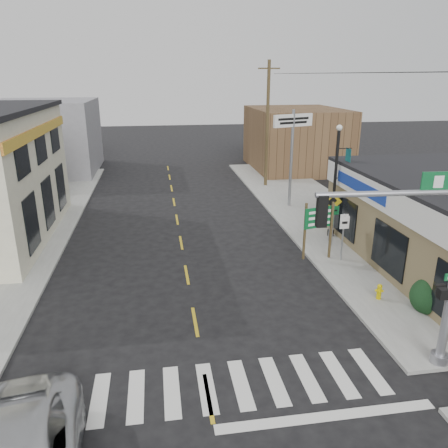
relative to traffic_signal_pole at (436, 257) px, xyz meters
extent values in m
plane|color=black|center=(-6.49, -0.30, -3.70)|extent=(140.00, 140.00, 0.00)
cube|color=gray|center=(2.51, 12.70, -3.63)|extent=(6.00, 38.00, 0.13)
cube|color=gray|center=(-15.49, 12.70, -3.63)|extent=(6.00, 38.00, 0.13)
cube|color=gold|center=(-6.49, 7.70, -3.69)|extent=(0.12, 56.00, 0.01)
cube|color=silver|center=(-6.49, 0.10, -3.69)|extent=(11.00, 2.20, 0.01)
cube|color=brown|center=(5.51, 29.70, -0.90)|extent=(8.00, 10.00, 5.60)
cube|color=gray|center=(-17.49, 31.70, -0.50)|extent=(9.00, 10.00, 6.40)
cylinder|color=#909199|center=(-1.42, 0.00, 1.86)|extent=(4.27, 0.16, 0.16)
cube|color=black|center=(-3.35, 0.00, 1.43)|extent=(0.27, 0.21, 0.87)
cube|color=#0C5328|center=(-0.26, 0.00, 2.15)|extent=(0.92, 0.05, 0.53)
cube|color=black|center=(0.46, -0.05, -1.19)|extent=(0.31, 0.25, 0.31)
cube|color=#4E3F24|center=(-0.84, 8.30, -2.17)|extent=(0.10, 0.10, 2.79)
cube|color=#4E3F24|center=(0.46, 8.30, -2.17)|extent=(0.10, 0.10, 2.79)
cube|color=#0F4C27|center=(-0.19, 8.24, -1.48)|extent=(1.59, 0.05, 1.00)
cylinder|color=#CBB201|center=(0.82, 4.05, -3.31)|extent=(0.18, 0.18, 0.51)
sphere|color=#CBB201|center=(0.82, 4.05, -3.03)|extent=(0.20, 0.20, 0.20)
cylinder|color=gray|center=(1.30, 10.45, -2.33)|extent=(0.06, 0.06, 2.48)
cube|color=gold|center=(1.30, 10.42, -1.38)|extent=(1.05, 0.03, 1.05)
cylinder|color=black|center=(1.71, 11.20, -0.68)|extent=(0.16, 0.16, 5.79)
sphere|color=silver|center=(1.71, 11.20, 2.27)|extent=(0.31, 0.31, 0.31)
cube|color=#0F4F52|center=(2.32, 11.20, 0.44)|extent=(0.02, 0.61, 1.56)
cylinder|color=gray|center=(1.18, 17.20, -0.41)|extent=(0.19, 0.19, 6.31)
cube|color=silver|center=(1.18, 17.20, 2.07)|extent=(2.97, 0.18, 0.79)
cylinder|color=black|center=(4.01, 5.45, -2.01)|extent=(0.19, 0.19, 3.12)
ellipsoid|color=#1F3A1A|center=(2.26, 3.00, -3.04)|extent=(1.41, 1.41, 1.06)
ellipsoid|color=black|center=(3.88, 8.45, -3.15)|extent=(1.12, 1.12, 0.84)
cylinder|color=#3D2F1D|center=(1.01, 23.09, 1.16)|extent=(0.25, 0.25, 9.46)
cube|color=#3D2F1D|center=(1.01, 23.09, 5.28)|extent=(1.65, 0.10, 0.10)
camera|label=1|loc=(-7.61, -10.18, 4.83)|focal=35.00mm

